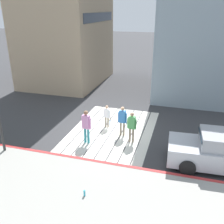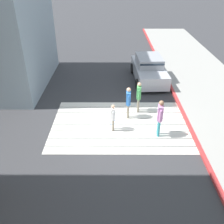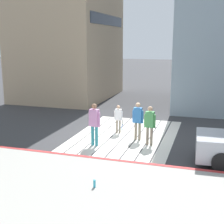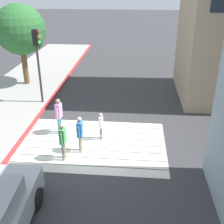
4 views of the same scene
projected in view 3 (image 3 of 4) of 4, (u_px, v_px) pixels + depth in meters
The scene contains 10 objects.
ground_plane at pixel (125, 136), 14.13m from camera, with size 120.00×120.00×0.00m, color #38383A.
crosswalk_stripes at pixel (125, 136), 14.13m from camera, with size 6.40×4.35×0.01m.
sidewalk_west at pixel (74, 189), 8.91m from camera, with size 4.80×40.00×0.12m, color #9E9B93.
curb_painted at pixel (101, 160), 11.09m from camera, with size 0.16×40.00×0.13m, color #BC3333.
building_far_north at pixel (69, 28), 22.85m from camera, with size 8.00×6.03×10.11m.
water_bottle at pixel (94, 184), 8.88m from camera, with size 0.07×0.07×0.22m, color #33A5BF.
pedestrian_adult_lead at pixel (138, 118), 13.35m from camera, with size 0.22×0.48×1.63m.
pedestrian_adult_trailing at pixel (150, 123), 12.65m from camera, with size 0.23×0.48×1.62m.
pedestrian_adult_side at pixel (94, 121), 12.59m from camera, with size 0.27×0.51×1.74m.
pedestrian_child_with_racket at pixel (119, 117), 14.39m from camera, with size 0.28×0.40×1.31m.
Camera 3 is at (-13.10, -3.48, 4.16)m, focal length 50.57 mm.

